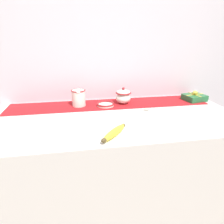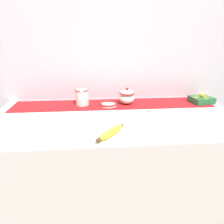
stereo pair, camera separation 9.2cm
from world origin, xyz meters
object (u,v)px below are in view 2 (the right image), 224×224
at_px(banana, 111,133).
at_px(cream_pitcher, 82,96).
at_px(gift_box, 201,99).
at_px(sugar_bowl, 127,97).
at_px(spoon, 148,111).
at_px(small_dish, 109,104).

bearing_deg(banana, cream_pitcher, 108.77).
xyz_separation_m(banana, gift_box, (0.70, 0.46, 0.01)).
height_order(sugar_bowl, gift_box, sugar_bowl).
bearing_deg(cream_pitcher, banana, -71.23).
bearing_deg(gift_box, cream_pitcher, 178.73).
bearing_deg(cream_pitcher, gift_box, -1.27).
bearing_deg(banana, spoon, 50.01).
distance_m(cream_pitcher, spoon, 0.47).
relative_size(cream_pitcher, sugar_bowl, 0.98).
relative_size(small_dish, banana, 0.68).
height_order(cream_pitcher, gift_box, cream_pitcher).
bearing_deg(spoon, gift_box, 13.00).
bearing_deg(cream_pitcher, small_dish, -10.60).
relative_size(banana, gift_box, 1.04).
xyz_separation_m(sugar_bowl, gift_box, (0.55, -0.02, -0.03)).
bearing_deg(banana, sugar_bowl, 72.40).
bearing_deg(gift_box, small_dish, -178.73).
bearing_deg(gift_box, spoon, -161.57).
xyz_separation_m(cream_pitcher, small_dish, (0.18, -0.03, -0.05)).
relative_size(cream_pitcher, gift_box, 0.68).
height_order(banana, gift_box, gift_box).
bearing_deg(small_dish, cream_pitcher, 169.40).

